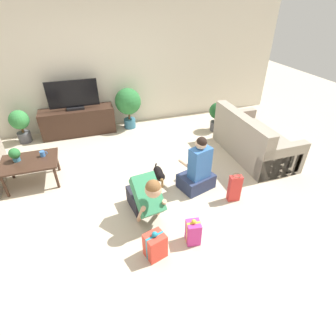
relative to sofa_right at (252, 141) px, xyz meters
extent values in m
plane|color=beige|center=(-2.40, -0.32, -0.30)|extent=(16.00, 16.00, 0.00)
cube|color=beige|center=(-2.40, 2.31, 1.00)|extent=(8.40, 0.06, 2.60)
cube|color=gray|center=(0.06, 0.00, -0.09)|extent=(0.89, 1.70, 0.42)
cube|color=gray|center=(-0.29, 0.00, 0.33)|extent=(0.20, 1.70, 0.42)
cube|color=gray|center=(0.06, -0.77, 0.00)|extent=(0.89, 0.16, 0.60)
cube|color=gray|center=(0.06, 0.77, 0.00)|extent=(0.89, 0.16, 0.60)
cube|color=#288E6B|center=(-0.09, -0.35, 0.27)|extent=(0.18, 0.34, 0.32)
cube|color=#3366AD|center=(-0.09, 0.00, 0.27)|extent=(0.18, 0.34, 0.32)
cube|color=red|center=(-0.09, 0.35, 0.27)|extent=(0.18, 0.34, 0.32)
cube|color=#382319|center=(-3.93, 0.33, 0.11)|extent=(0.86, 0.65, 0.03)
cylinder|color=#382319|center=(-4.30, 0.07, -0.10)|extent=(0.04, 0.04, 0.39)
cylinder|color=#382319|center=(-3.55, 0.07, -0.10)|extent=(0.04, 0.04, 0.39)
cylinder|color=#382319|center=(-4.30, 0.60, -0.10)|extent=(0.04, 0.04, 0.39)
cylinder|color=#382319|center=(-3.55, 0.60, -0.10)|extent=(0.04, 0.04, 0.39)
cube|color=#382319|center=(-3.12, 2.01, -0.01)|extent=(1.55, 0.46, 0.57)
cube|color=black|center=(-3.12, 2.01, 0.30)|extent=(0.36, 0.20, 0.05)
cube|color=black|center=(-3.12, 2.01, 0.60)|extent=(1.03, 0.03, 0.56)
cylinder|color=#4C4C51|center=(-4.24, 1.96, -0.19)|extent=(0.26, 0.26, 0.22)
cylinder|color=brown|center=(-4.24, 1.96, -0.02)|extent=(0.05, 0.05, 0.12)
sphere|color=#337F3D|center=(-4.24, 1.96, 0.20)|extent=(0.39, 0.39, 0.39)
cylinder|color=#336B84|center=(-1.99, 1.96, -0.19)|extent=(0.26, 0.26, 0.21)
cylinder|color=brown|center=(-1.99, 1.96, 0.00)|extent=(0.05, 0.05, 0.17)
sphere|color=#286B33|center=(-1.99, 1.96, 0.33)|extent=(0.58, 0.58, 0.58)
cylinder|color=#4C4C51|center=(-0.14, 1.20, -0.20)|extent=(0.26, 0.26, 0.20)
cylinder|color=brown|center=(-0.14, 1.20, -0.04)|extent=(0.05, 0.05, 0.11)
sphere|color=#1E5628|center=(-0.14, 1.20, 0.16)|extent=(0.36, 0.36, 0.36)
cube|color=#23232D|center=(-2.39, -0.80, -0.16)|extent=(0.35, 0.48, 0.28)
cube|color=#338456|center=(-2.34, -1.10, 0.15)|extent=(0.39, 0.58, 0.50)
sphere|color=tan|center=(-2.32, -1.31, 0.39)|extent=(0.21, 0.21, 0.21)
sphere|color=brown|center=(-2.32, -1.31, 0.43)|extent=(0.19, 0.19, 0.19)
cylinder|color=tan|center=(-2.47, -1.22, -0.05)|extent=(0.10, 0.30, 0.45)
cylinder|color=tan|center=(-2.19, -1.18, -0.05)|extent=(0.10, 0.30, 0.45)
cube|color=#283351|center=(-1.43, -0.62, -0.18)|extent=(0.61, 0.53, 0.24)
cube|color=#3366AD|center=(-1.41, -0.68, 0.20)|extent=(0.36, 0.28, 0.51)
sphere|color=beige|center=(-1.41, -0.67, 0.53)|extent=(0.17, 0.17, 0.17)
sphere|color=black|center=(-1.41, -0.68, 0.56)|extent=(0.16, 0.16, 0.16)
cylinder|color=beige|center=(-1.34, -0.45, 0.12)|extent=(0.13, 0.27, 0.06)
cylinder|color=beige|center=(-1.59, -0.52, 0.12)|extent=(0.13, 0.27, 0.06)
ellipsoid|color=black|center=(-1.98, -0.36, -0.06)|extent=(0.17, 0.31, 0.17)
sphere|color=black|center=(-2.00, -0.55, -0.02)|extent=(0.14, 0.14, 0.14)
sphere|color=olive|center=(-2.00, -0.60, -0.03)|extent=(0.06, 0.06, 0.06)
cylinder|color=black|center=(-1.97, -0.19, -0.03)|extent=(0.03, 0.10, 0.10)
cylinder|color=olive|center=(-2.04, -0.45, -0.22)|extent=(0.04, 0.04, 0.16)
cylinder|color=olive|center=(-1.95, -0.46, -0.22)|extent=(0.04, 0.04, 0.16)
cylinder|color=olive|center=(-2.02, -0.26, -0.22)|extent=(0.04, 0.04, 0.16)
cylinder|color=olive|center=(-1.93, -0.27, -0.22)|extent=(0.04, 0.04, 0.16)
cube|color=red|center=(-2.42, -1.70, -0.13)|extent=(0.28, 0.26, 0.34)
cube|color=teal|center=(-2.42, -1.70, -0.13)|extent=(0.23, 0.10, 0.34)
sphere|color=teal|center=(-2.42, -1.70, 0.06)|extent=(0.07, 0.07, 0.07)
cube|color=#CC3389|center=(-1.91, -1.65, -0.14)|extent=(0.19, 0.20, 0.32)
cube|color=yellow|center=(-1.91, -1.65, -0.14)|extent=(0.17, 0.05, 0.32)
sphere|color=yellow|center=(-1.91, -1.65, 0.05)|extent=(0.06, 0.06, 0.06)
cube|color=red|center=(-1.00, -1.09, -0.08)|extent=(0.20, 0.13, 0.43)
torus|color=#4C3823|center=(-1.00, -1.09, 0.15)|extent=(0.14, 0.14, 0.01)
cylinder|color=#386BAD|center=(-3.72, 0.42, 0.17)|extent=(0.08, 0.08, 0.09)
torus|color=#386BAD|center=(-3.66, 0.42, 0.18)|extent=(0.06, 0.01, 0.06)
cylinder|color=#336B84|center=(-4.10, 0.39, 0.16)|extent=(0.11, 0.11, 0.07)
sphere|color=#286B33|center=(-4.10, 0.39, 0.26)|extent=(0.17, 0.17, 0.17)
camera|label=1|loc=(-2.92, -3.70, 2.37)|focal=28.00mm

